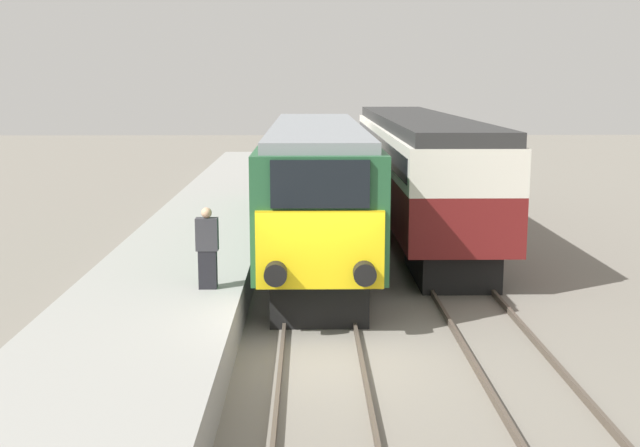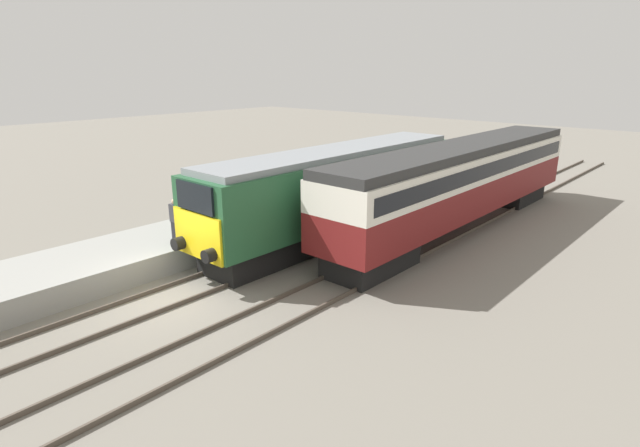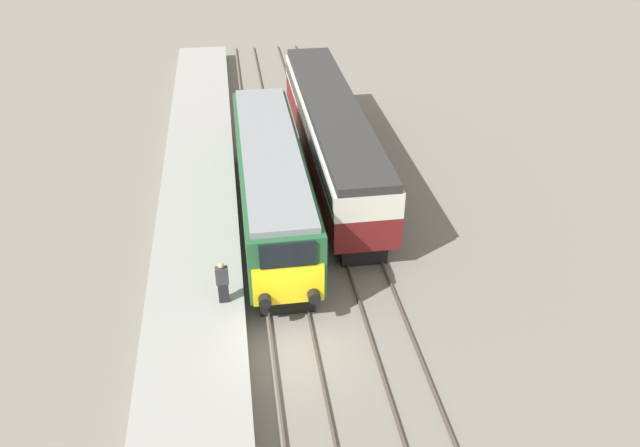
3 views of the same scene
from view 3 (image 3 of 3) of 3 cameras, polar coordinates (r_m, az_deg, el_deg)
name	(u,v)px [view 3 (image 3 of 3)]	position (r m, az deg, el deg)	size (l,w,h in m)	color
ground_plane	(294,348)	(21.76, -2.42, -11.27)	(120.00, 120.00, 0.00)	slate
platform_left	(198,222)	(27.89, -11.07, 0.13)	(3.50, 50.00, 0.85)	gray
rails_near_track	(280,262)	(25.57, -3.69, -3.49)	(1.51, 60.00, 0.14)	#4C4238
rails_far_track	(361,254)	(25.99, 3.79, -2.84)	(1.50, 60.00, 0.14)	#4C4238
locomotive	(271,180)	(27.22, -4.49, 3.97)	(2.70, 14.48, 3.80)	black
passenger_carriage	(331,130)	(31.51, 1.04, 8.57)	(2.75, 17.64, 3.84)	black
person_on_platform	(223,282)	(22.04, -8.90, -5.34)	(0.44, 0.26, 1.65)	black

